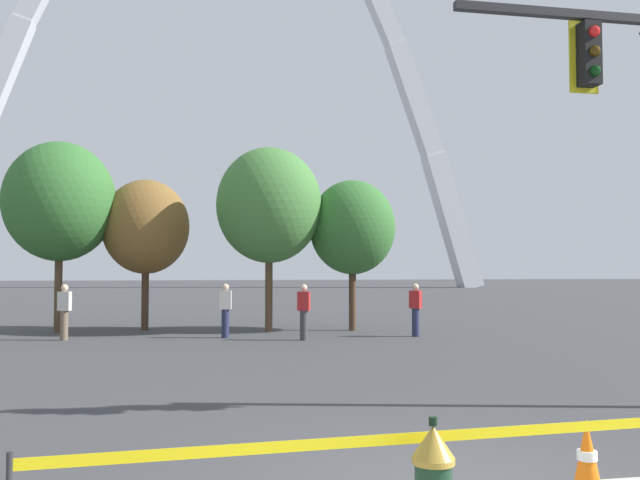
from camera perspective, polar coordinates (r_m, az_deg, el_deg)
name	(u,v)px	position (r m, az deg, el deg)	size (l,w,h in m)	color
caution_tape_barrier	(460,459)	(5.25, 11.97, -17.90)	(6.17, 0.44, 0.87)	#232326
traffic_cone_by_hydrant	(587,462)	(6.44, 21.97, -17.26)	(0.36, 0.36, 0.73)	black
monument_arch	(219,70)	(72.76, -8.69, 14.23)	(58.14, 2.27, 52.17)	silver
tree_far_left	(60,202)	(22.94, -21.45, 3.08)	(3.50, 3.50, 6.12)	brown
tree_left_mid	(146,227)	(22.92, -14.73, 1.08)	(2.87, 2.87, 5.02)	#473323
tree_center_left	(269,205)	(21.62, -4.39, 2.98)	(3.42, 3.42, 5.98)	brown
tree_center_right	(352,228)	(22.05, 2.79, 1.07)	(2.85, 2.85, 4.98)	#473323
pedestrian_walking_left	(416,309)	(20.23, 8.21, -5.91)	(0.38, 0.38, 1.59)	#232847
pedestrian_standing_center	(64,311)	(20.35, -21.11, -5.74)	(0.38, 0.28, 1.59)	brown
pedestrian_walking_right	(225,310)	(19.84, -8.13, -5.98)	(0.37, 0.25, 1.59)	#232847
pedestrian_near_trees	(304,311)	(19.00, -1.40, -6.15)	(0.39, 0.32, 1.59)	#38383D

